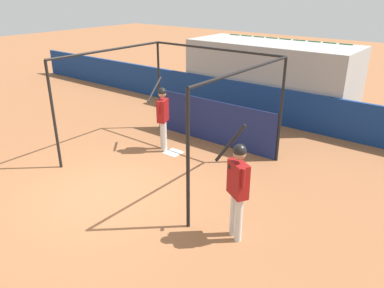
{
  "coord_description": "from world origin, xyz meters",
  "views": [
    {
      "loc": [
        6.05,
        -4.55,
        4.28
      ],
      "look_at": [
        1.31,
        1.53,
        1.02
      ],
      "focal_mm": 35.0,
      "sensor_mm": 36.0,
      "label": 1
    }
  ],
  "objects": [
    {
      "name": "home_plate",
      "position": [
        -0.21,
        2.62,
        0.01
      ],
      "size": [
        0.44,
        0.44,
        0.02
      ],
      "color": "white",
      "rests_on": "ground"
    },
    {
      "name": "batting_cage",
      "position": [
        0.18,
        3.32,
        1.17
      ],
      "size": [
        4.25,
        3.84,
        2.76
      ],
      "color": "black",
      "rests_on": "ground"
    },
    {
      "name": "ground_plane",
      "position": [
        0.0,
        0.0,
        0.0
      ],
      "size": [
        60.0,
        60.0,
        0.0
      ],
      "primitive_type": "plane",
      "color": "#935B38"
    },
    {
      "name": "outfield_wall",
      "position": [
        0.0,
        6.57,
        0.61
      ],
      "size": [
        24.0,
        0.12,
        1.22
      ],
      "color": "navy",
      "rests_on": "ground"
    },
    {
      "name": "player_batter",
      "position": [
        -0.57,
        2.62,
        1.09
      ],
      "size": [
        0.68,
        0.76,
        1.96
      ],
      "rotation": [
        0.0,
        0.0,
        1.97
      ],
      "color": "silver",
      "rests_on": "ground"
    },
    {
      "name": "bleacher_section",
      "position": [
        0.0,
        7.83,
        1.25
      ],
      "size": [
        5.95,
        2.4,
        2.5
      ],
      "color": "#9E9E99",
      "rests_on": "ground"
    },
    {
      "name": "player_waiting",
      "position": [
        3.16,
        0.44,
        1.14
      ],
      "size": [
        0.78,
        0.56,
        2.11
      ],
      "rotation": [
        0.0,
        0.0,
        2.61
      ],
      "color": "silver",
      "rests_on": "ground"
    }
  ]
}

